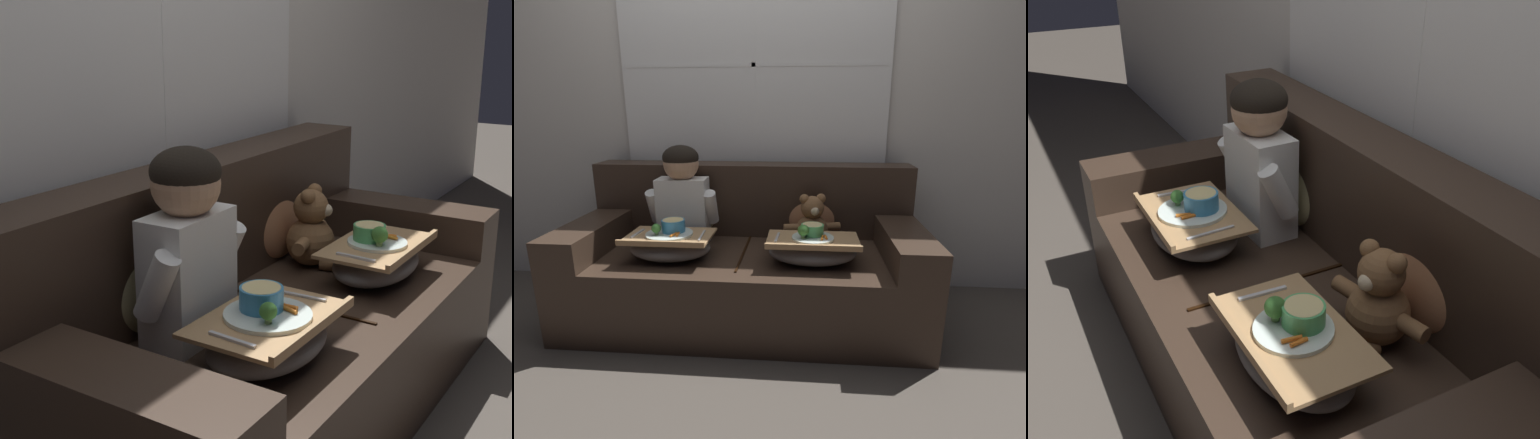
{
  "view_description": "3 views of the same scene",
  "coord_description": "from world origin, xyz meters",
  "views": [
    {
      "loc": [
        -1.88,
        -1.09,
        1.32
      ],
      "look_at": [
        -0.1,
        0.04,
        0.7
      ],
      "focal_mm": 50.0,
      "sensor_mm": 36.0,
      "label": 1
    },
    {
      "loc": [
        0.32,
        -2.09,
        1.17
      ],
      "look_at": [
        0.14,
        -0.02,
        0.58
      ],
      "focal_mm": 28.0,
      "sensor_mm": 36.0,
      "label": 2
    },
    {
      "loc": [
        1.43,
        -0.75,
        1.51
      ],
      "look_at": [
        0.01,
        -0.01,
        0.64
      ],
      "focal_mm": 42.0,
      "sensor_mm": 36.0,
      "label": 3
    }
  ],
  "objects": [
    {
      "name": "couch",
      "position": [
        0.0,
        0.07,
        0.3
      ],
      "size": [
        1.93,
        0.88,
        0.84
      ],
      "color": "#38281E",
      "rests_on": "ground_plane"
    },
    {
      "name": "throw_pillow_behind_teddy",
      "position": [
        0.37,
        0.26,
        0.58
      ],
      "size": [
        0.34,
        0.16,
        0.35
      ],
      "color": "#B2754C",
      "rests_on": "couch"
    },
    {
      "name": "lap_tray_teddy",
      "position": [
        0.37,
        -0.17,
        0.48
      ],
      "size": [
        0.46,
        0.28,
        0.21
      ],
      "color": "slate",
      "rests_on": "teddy_bear"
    },
    {
      "name": "lap_tray_child",
      "position": [
        -0.37,
        -0.17,
        0.48
      ],
      "size": [
        0.44,
        0.3,
        0.2
      ],
      "color": "slate",
      "rests_on": "child_figure"
    },
    {
      "name": "teddy_bear",
      "position": [
        0.37,
        0.1,
        0.53
      ],
      "size": [
        0.33,
        0.23,
        0.3
      ],
      "color": "brown",
      "rests_on": "couch"
    },
    {
      "name": "throw_pillow_behind_child",
      "position": [
        -0.37,
        0.26,
        0.58
      ],
      "size": [
        0.37,
        0.18,
        0.38
      ],
      "color": "tan",
      "rests_on": "couch"
    },
    {
      "name": "child_figure",
      "position": [
        -0.37,
        0.1,
        0.71
      ],
      "size": [
        0.4,
        0.2,
        0.57
      ],
      "color": "white",
      "rests_on": "couch"
    },
    {
      "name": "ground_plane",
      "position": [
        0.0,
        0.0,
        0.0
      ],
      "size": [
        14.0,
        14.0,
        0.0
      ],
      "primitive_type": "plane",
      "color": "#4C443D"
    }
  ]
}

